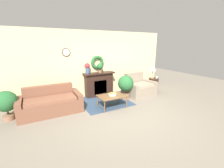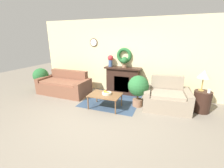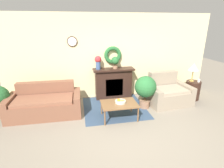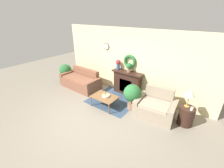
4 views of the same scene
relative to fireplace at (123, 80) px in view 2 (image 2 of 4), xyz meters
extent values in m
plane|color=gray|center=(-0.04, -2.27, -0.51)|extent=(16.00, 16.00, 0.00)
cube|color=#334760|center=(-0.13, -0.77, -0.51)|extent=(1.80, 1.75, 0.01)
cube|color=beige|center=(-0.04, 0.21, 0.84)|extent=(6.80, 0.06, 2.70)
cylinder|color=#382319|center=(-1.24, 0.16, 1.36)|extent=(0.31, 0.02, 0.31)
cylinder|color=white|center=(-1.24, 0.15, 1.36)|extent=(0.26, 0.01, 0.26)
torus|color=#286633|center=(0.00, 0.11, 0.91)|extent=(0.56, 0.12, 0.56)
cube|color=#331E16|center=(0.00, 0.01, -0.03)|extent=(1.18, 0.34, 0.96)
cube|color=black|center=(0.00, -0.15, -0.10)|extent=(0.57, 0.02, 0.57)
cube|color=orange|center=(0.00, -0.16, -0.17)|extent=(0.45, 0.01, 0.32)
cube|color=#331E16|center=(0.00, -0.03, 0.47)|extent=(1.32, 0.41, 0.05)
cube|color=brown|center=(-2.06, -0.90, -0.29)|extent=(1.57, 0.75, 0.44)
cube|color=brown|center=(-2.05, -0.44, -0.09)|extent=(1.56, 0.23, 0.83)
cube|color=brown|center=(-2.92, -0.78, -0.22)|extent=(0.19, 0.93, 0.58)
cube|color=brown|center=(-1.20, -0.81, -0.22)|extent=(0.19, 0.93, 0.58)
cube|color=brown|center=(-2.06, -0.90, -0.03)|extent=(1.51, 0.69, 0.08)
cube|color=gray|center=(1.59, -0.87, -0.29)|extent=(1.01, 0.83, 0.44)
cube|color=gray|center=(1.55, -0.39, -0.05)|extent=(0.96, 0.29, 0.93)
cube|color=gray|center=(1.03, -0.82, -0.22)|extent=(0.26, 0.97, 0.58)
cube|color=gray|center=(2.13, -0.72, -0.22)|extent=(0.26, 0.97, 0.58)
cube|color=tan|center=(1.59, -0.87, -0.03)|extent=(0.96, 0.77, 0.08)
cube|color=brown|center=(-0.13, -1.37, -0.10)|extent=(0.93, 0.65, 0.03)
cylinder|color=brown|center=(-0.56, -1.66, -0.31)|extent=(0.04, 0.04, 0.40)
cylinder|color=brown|center=(0.30, -1.66, -0.31)|extent=(0.04, 0.04, 0.40)
cylinder|color=brown|center=(-0.56, -1.08, -0.31)|extent=(0.04, 0.04, 0.40)
cylinder|color=brown|center=(0.30, -1.08, -0.31)|extent=(0.04, 0.04, 0.40)
cylinder|color=beige|center=(-0.09, -1.34, -0.06)|extent=(0.28, 0.28, 0.06)
sphere|color=#B2231E|center=(-0.13, -1.32, 0.00)|extent=(0.08, 0.08, 0.08)
sphere|color=orange|center=(-0.14, -1.35, 0.00)|extent=(0.08, 0.08, 0.08)
ellipsoid|color=yellow|center=(-0.08, -1.37, 0.00)|extent=(0.17, 0.07, 0.04)
cylinder|color=#331E16|center=(2.53, -0.63, -0.21)|extent=(0.46, 0.46, 0.61)
cylinder|color=#B28E42|center=(2.47, -0.59, 0.11)|extent=(0.14, 0.14, 0.02)
cylinder|color=#B28E42|center=(2.47, -0.59, 0.29)|extent=(0.03, 0.03, 0.34)
cone|color=beige|center=(2.47, -0.59, 0.57)|extent=(0.33, 0.33, 0.22)
cylinder|color=silver|center=(2.63, -0.71, 0.15)|extent=(0.08, 0.08, 0.10)
cylinder|color=#3D5684|center=(-0.49, 0.01, 0.62)|extent=(0.15, 0.15, 0.24)
sphere|color=#B72D33|center=(-0.49, 0.01, 0.81)|extent=(0.21, 0.21, 0.21)
cylinder|color=#8E664C|center=(0.05, -0.01, 0.54)|extent=(0.15, 0.15, 0.09)
cylinder|color=#4C3823|center=(0.05, -0.01, 0.62)|extent=(0.02, 0.02, 0.07)
sphere|color=#286633|center=(0.05, -0.01, 0.76)|extent=(0.24, 0.24, 0.24)
cylinder|color=#8E664C|center=(-3.23, -0.71, -0.43)|extent=(0.30, 0.30, 0.15)
cylinder|color=#4C3823|center=(-3.23, -0.71, -0.27)|extent=(0.05, 0.05, 0.17)
sphere|color=#286633|center=(-3.23, -0.71, 0.07)|extent=(0.60, 0.60, 0.60)
cylinder|color=#8E664C|center=(0.76, -0.91, -0.40)|extent=(0.30, 0.30, 0.22)
cylinder|color=#4C3823|center=(0.76, -0.91, -0.21)|extent=(0.05, 0.05, 0.17)
sphere|color=#286633|center=(0.76, -0.91, 0.14)|extent=(0.62, 0.62, 0.62)
camera|label=1|loc=(-2.52, -5.68, 1.64)|focal=24.00mm
camera|label=2|loc=(1.52, -5.18, 1.50)|focal=24.00mm
camera|label=3|loc=(-1.12, -5.36, 1.88)|focal=28.00mm
camera|label=4|loc=(2.94, -5.02, 2.67)|focal=24.00mm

